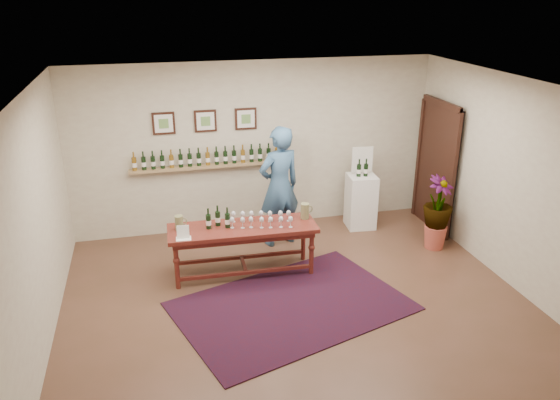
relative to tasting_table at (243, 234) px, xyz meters
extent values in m
plane|color=#503523|center=(0.53, -0.84, -0.63)|extent=(6.00, 6.00, 0.00)
plane|color=beige|center=(0.53, 1.66, 0.77)|extent=(6.00, 0.00, 6.00)
plane|color=beige|center=(0.53, -3.34, 0.77)|extent=(6.00, 0.00, 6.00)
plane|color=beige|center=(-2.47, -0.84, 0.77)|extent=(0.00, 5.00, 5.00)
plane|color=beige|center=(3.53, -0.84, 0.77)|extent=(0.00, 5.00, 5.00)
plane|color=silver|center=(0.53, -0.84, 2.17)|extent=(6.00, 6.00, 0.00)
cube|color=#9E8656|center=(-0.27, 1.57, 0.52)|extent=(2.50, 0.16, 0.04)
cube|color=black|center=(3.47, 0.86, 0.42)|extent=(0.10, 1.00, 2.10)
cube|color=black|center=(3.42, 0.86, 0.42)|extent=(0.04, 1.12, 2.22)
cube|color=black|center=(-0.92, 1.63, 1.25)|extent=(0.35, 0.03, 0.35)
cube|color=white|center=(-0.92, 1.62, 1.25)|extent=(0.28, 0.01, 0.28)
cube|color=#659249|center=(-0.92, 1.61, 1.25)|extent=(0.15, 0.00, 0.15)
cube|color=black|center=(-0.27, 1.63, 1.25)|extent=(0.35, 0.03, 0.35)
cube|color=white|center=(-0.27, 1.62, 1.25)|extent=(0.28, 0.01, 0.28)
cube|color=#659249|center=(-0.27, 1.61, 1.25)|extent=(0.15, 0.00, 0.15)
cube|color=black|center=(0.38, 1.63, 1.25)|extent=(0.35, 0.03, 0.35)
cube|color=white|center=(0.38, 1.62, 1.25)|extent=(0.28, 0.01, 0.28)
cube|color=#659249|center=(0.38, 1.61, 1.25)|extent=(0.15, 0.00, 0.15)
cube|color=#410B12|center=(0.44, -1.03, -0.62)|extent=(3.31, 2.68, 0.02)
cube|color=#4B1912|center=(0.00, 0.00, 0.08)|extent=(2.10, 0.73, 0.06)
cube|color=#4B1912|center=(0.00, 0.00, 0.02)|extent=(1.98, 0.62, 0.09)
cylinder|color=#4B1912|center=(-0.95, -0.20, -0.29)|extent=(0.07, 0.07, 0.68)
cylinder|color=#4B1912|center=(0.93, -0.27, -0.29)|extent=(0.07, 0.07, 0.68)
cylinder|color=#4B1912|center=(-0.93, 0.27, -0.29)|extent=(0.07, 0.07, 0.68)
cylinder|color=#4B1912|center=(0.95, 0.20, -0.29)|extent=(0.07, 0.07, 0.68)
cube|color=#4B1912|center=(-0.01, -0.24, -0.49)|extent=(1.89, 0.11, 0.05)
cube|color=#4B1912|center=(0.01, 0.24, -0.49)|extent=(1.89, 0.11, 0.05)
cube|color=#4B1912|center=(0.00, 0.00, -0.49)|extent=(0.06, 0.47, 0.05)
cube|color=white|center=(-0.83, -0.18, 0.20)|extent=(0.21, 0.16, 0.18)
cube|color=white|center=(2.24, 1.14, -0.17)|extent=(0.50, 0.50, 0.92)
cube|color=white|center=(2.27, 1.25, 0.54)|extent=(0.35, 0.05, 0.49)
cone|color=#AF4A3A|center=(3.08, 0.08, -0.44)|extent=(0.35, 0.35, 0.37)
imported|color=#153214|center=(3.08, 0.08, 0.07)|extent=(0.73, 0.73, 0.65)
imported|color=#34587B|center=(0.74, 0.84, 0.34)|extent=(0.81, 0.64, 1.93)
camera|label=1|loc=(-1.17, -6.88, 3.26)|focal=35.00mm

